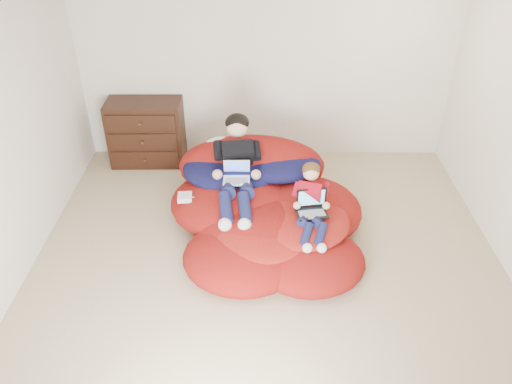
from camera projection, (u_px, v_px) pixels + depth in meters
name	position (u px, v px, depth m)	size (l,w,h in m)	color
room_shell	(268.00, 252.00, 5.14)	(5.10, 5.10, 2.77)	tan
dresser	(147.00, 133.00, 6.87)	(1.01, 0.57, 0.90)	black
beanbag_pile	(263.00, 208.00, 5.73)	(2.24, 2.37, 0.88)	maroon
cream_pillow	(222.00, 148.00, 6.15)	(0.46, 0.29, 0.29)	silver
older_boy	(237.00, 163.00, 5.65)	(0.42, 1.26, 0.84)	black
younger_boy	(312.00, 200.00, 5.27)	(0.34, 0.88, 0.60)	#B00F22
laptop_white	(237.00, 174.00, 5.62)	(0.30, 0.29, 0.21)	white
laptop_black	(312.00, 206.00, 5.25)	(0.36, 0.29, 0.24)	black
power_adapter	(185.00, 197.00, 5.62)	(0.16, 0.16, 0.06)	white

